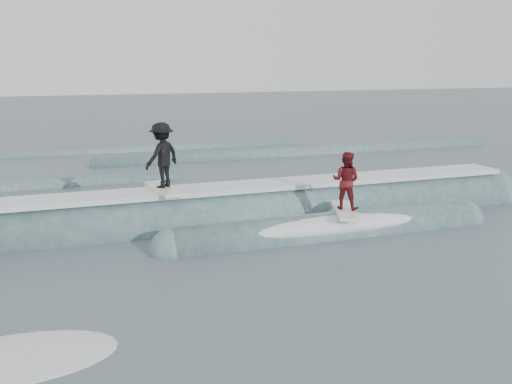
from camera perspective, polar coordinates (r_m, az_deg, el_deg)
name	(u,v)px	position (r m, az deg, el deg)	size (l,w,h in m)	color
ground	(360,312)	(11.42, 10.34, -11.76)	(160.00, 160.00, 0.00)	#3B4E57
breaking_wave	(261,221)	(17.14, 0.55, -2.96)	(20.36, 3.83, 2.10)	#36555B
surfer_black	(162,157)	(16.40, -9.37, 3.44)	(1.37, 2.06, 1.95)	silver
surfer_red	(346,184)	(16.01, 8.97, 0.77)	(1.19, 2.07, 1.71)	silver
whitewater	(243,351)	(9.90, -1.32, -15.57)	(17.14, 7.50, 0.10)	white
far_swells	(145,165)	(27.29, -11.09, 2.65)	(40.77, 8.65, 0.80)	#36555B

